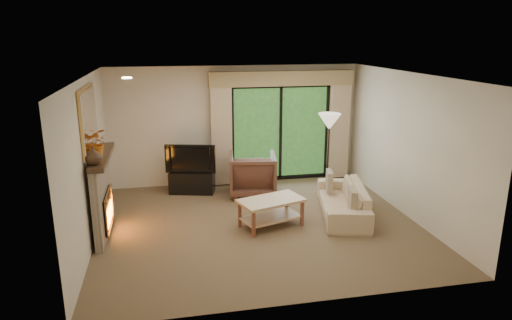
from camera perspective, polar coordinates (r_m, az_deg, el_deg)
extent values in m
plane|color=brown|center=(8.13, 0.43, -8.05)|extent=(5.50, 5.50, 0.00)
plane|color=white|center=(7.48, 0.47, 10.54)|extent=(5.50, 5.50, 0.00)
plane|color=beige|center=(10.10, -2.51, 4.35)|extent=(5.00, 0.00, 5.00)
plane|color=beige|center=(5.39, 6.01, -5.72)|extent=(5.00, 0.00, 5.00)
plane|color=beige|center=(7.64, -20.18, -0.24)|extent=(0.00, 5.00, 5.00)
plane|color=beige|center=(8.68, 18.50, 1.73)|extent=(0.00, 5.00, 5.00)
cube|color=#CCB18D|center=(9.91, -4.36, 3.53)|extent=(0.45, 0.18, 2.35)
cube|color=#CCB18D|center=(10.59, 10.32, 4.08)|extent=(0.45, 0.18, 2.35)
cube|color=tan|center=(10.02, 3.29, 10.15)|extent=(3.20, 0.24, 0.32)
cube|color=black|center=(9.73, -7.99, -2.73)|extent=(1.00, 0.64, 0.46)
imported|color=black|center=(9.58, -8.10, 0.30)|extent=(1.04, 0.39, 0.60)
imported|color=brown|center=(9.46, -0.45, -1.77)|extent=(1.08, 1.10, 0.88)
imported|color=#D1B38D|center=(8.60, 10.81, -4.94)|extent=(1.22, 2.08, 0.57)
cube|color=brown|center=(8.02, 11.95, -4.94)|extent=(0.20, 0.41, 0.40)
cube|color=brown|center=(9.00, 9.14, -2.55)|extent=(0.19, 0.40, 0.38)
imported|color=#3A291B|center=(7.17, -19.68, 0.53)|extent=(0.32, 0.32, 0.27)
imported|color=#C26319|center=(7.48, -19.41, 2.01)|extent=(0.49, 0.44, 0.49)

